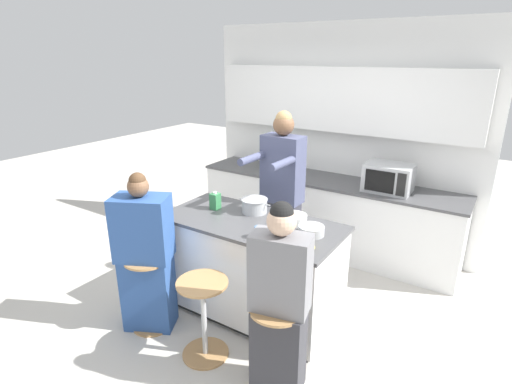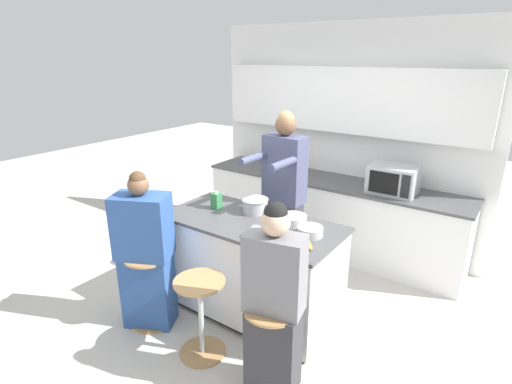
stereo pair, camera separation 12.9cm
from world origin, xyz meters
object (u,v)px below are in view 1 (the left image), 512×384
bar_stool_leftmost (150,287)px  microwave (388,178)px  cooking_pot (254,206)px  juice_carton (215,201)px  banana_bunch (307,244)px  kitchen_island (251,267)px  potted_plant (268,157)px  person_wrapped_blanket (145,258)px  coffee_cup_near (259,232)px  bar_stool_rightmost (277,341)px  person_seated_near (280,309)px  bar_stool_center (204,313)px  fruit_bowl (311,230)px  person_cooking (282,201)px

bar_stool_leftmost → microwave: bearing=57.9°
cooking_pot → juice_carton: size_ratio=1.97×
bar_stool_leftmost → banana_bunch: (1.28, 0.47, 0.57)m
kitchen_island → potted_plant: potted_plant is taller
person_wrapped_blanket → coffee_cup_near: person_wrapped_blanket is taller
bar_stool_rightmost → potted_plant: potted_plant is taller
cooking_pot → coffee_cup_near: cooking_pot is taller
kitchen_island → person_seated_near: 0.96m
bar_stool_center → banana_bunch: bearing=38.8°
cooking_pot → banana_bunch: size_ratio=1.92×
bar_stool_center → potted_plant: bearing=109.4°
person_wrapped_blanket → microwave: size_ratio=2.90×
bar_stool_leftmost → cooking_pot: bearing=56.4°
microwave → potted_plant: 1.56m
fruit_bowl → potted_plant: potted_plant is taller
bar_stool_rightmost → fruit_bowl: (-0.08, 0.69, 0.58)m
fruit_bowl → person_cooking: bearing=135.8°
cooking_pot → person_cooking: bearing=84.2°
bar_stool_rightmost → juice_carton: 1.45m
person_wrapped_blanket → cooking_pot: (0.57, 0.85, 0.33)m
person_wrapped_blanket → bar_stool_rightmost: bearing=-26.4°
bar_stool_center → bar_stool_rightmost: (0.65, 0.03, 0.00)m
bar_stool_leftmost → bar_stool_center: same height
person_cooking → person_wrapped_blanket: 1.44m
microwave → banana_bunch: bearing=-93.8°
bar_stool_leftmost → person_wrapped_blanket: 0.29m
juice_carton → bar_stool_rightmost: bearing=-33.0°
kitchen_island → fruit_bowl: 0.76m
person_wrapped_blanket → coffee_cup_near: size_ratio=12.91×
person_seated_near → microwave: bearing=75.5°
cooking_pot → person_wrapped_blanket: bearing=-123.7°
bar_stool_rightmost → fruit_bowl: bearing=96.9°
bar_stool_rightmost → person_wrapped_blanket: bearing=-179.8°
bar_stool_rightmost → potted_plant: 2.79m
bar_stool_rightmost → person_wrapped_blanket: person_wrapped_blanket is taller
bar_stool_center → person_cooking: size_ratio=0.37×
person_cooking → person_wrapped_blanket: (-0.61, -1.29, -0.24)m
fruit_bowl → coffee_cup_near: (-0.33, -0.28, 0.01)m
bar_stool_rightmost → coffee_cup_near: (-0.41, 0.41, 0.59)m
bar_stool_leftmost → banana_bunch: bearing=20.1°
person_seated_near → banana_bunch: bearing=81.9°
person_cooking → fruit_bowl: person_cooking is taller
banana_bunch → fruit_bowl: bearing=107.4°
kitchen_island → coffee_cup_near: coffee_cup_near is taller
bar_stool_center → person_seated_near: 0.73m
bar_stool_center → banana_bunch: (0.63, 0.51, 0.57)m
person_wrapped_blanket → juice_carton: 0.82m
person_cooking → banana_bunch: size_ratio=10.50×
bar_stool_leftmost → fruit_bowl: 1.51m
bar_stool_center → fruit_bowl: size_ratio=3.21×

